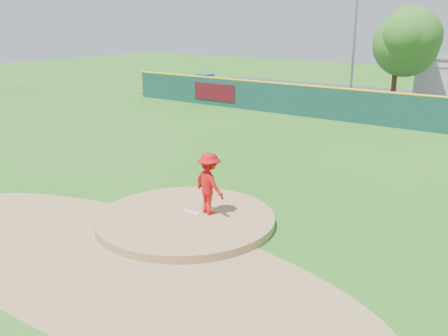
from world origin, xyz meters
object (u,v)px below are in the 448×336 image
Objects in this scene: van at (362,103)px; playground_slide at (205,84)px; light_pole_left at (356,19)px; pitcher at (209,184)px; deciduous_tree at (398,42)px.

van is 13.75m from playground_slide.
van is at bearing -61.12° from light_pole_left.
van is 1.64× the size of playground_slide.
deciduous_tree reaches higher than pitcher.
light_pole_left reaches higher than van.
deciduous_tree is (0.78, 3.85, 3.81)m from van.
van is at bearing -101.39° from deciduous_tree.
van is 8.53m from light_pole_left.
deciduous_tree is at bearing -26.57° from light_pole_left.
pitcher is 0.37× the size of van.
pitcher is 0.26× the size of deciduous_tree.
deciduous_tree is 4.72m from light_pole_left.
pitcher is at bearing -76.23° from light_pole_left.
playground_slide is at bearing -153.11° from light_pole_left.
pitcher is at bearing -51.12° from playground_slide.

